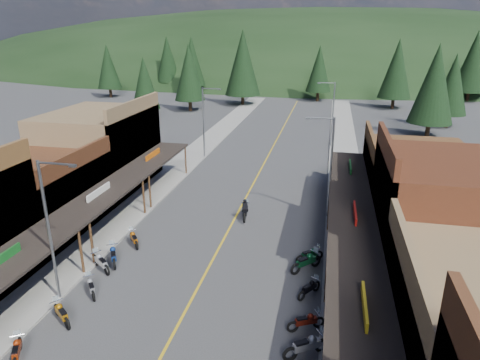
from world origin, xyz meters
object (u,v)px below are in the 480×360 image
Objects in this scene: bike_west_5 at (91,286)px; bike_west_8 at (134,238)px; shop_west_2 at (37,197)px; bike_west_7 at (113,255)px; pine_9 at (453,84)px; bike_east_5 at (306,321)px; streetlight_3 at (332,111)px; bike_east_6 at (309,288)px; pine_11 at (435,84)px; streetlight_2 at (329,164)px; bike_west_4 at (61,313)px; bike_west_3 at (17,350)px; bike_east_4 at (307,345)px; pedestrian_east_b at (338,196)px; bike_east_8 at (310,254)px; pine_4 at (397,69)px; pine_8 at (145,83)px; bike_east_7 at (306,261)px; shop_east_3 at (414,180)px; pine_3 at (319,69)px; streetlight_0 at (51,226)px; pine_0 at (108,66)px; pine_7 at (167,59)px; pine_2 at (243,63)px; rider_on_bike at (245,210)px; pedestrian_east_a at (343,264)px; shop_west_3 at (101,149)px; pine_5 at (474,61)px; shop_east_2 at (443,217)px; bike_west_6 at (101,261)px; pine_1 at (192,61)px; pine_10 at (189,72)px.

bike_west_5 is 0.98× the size of bike_west_8.
shop_west_2 reaches higher than bike_west_7.
pine_9 is 54.06m from bike_east_5.
streetlight_3 is 33.06m from bike_east_6.
pine_11 is 43.57m from bike_east_6.
streetlight_2 is 3.91× the size of bike_west_4.
bike_west_3 is 0.82× the size of bike_east_4.
bike_east_6 is 13.04m from pedestrian_east_b.
bike_west_8 is at bearing -124.49° from bike_east_8.
pine_8 is (-40.00, -20.00, -1.26)m from pine_4.
bike_east_7 is (-1.00, -8.19, -3.80)m from streetlight_2.
pine_9 reaches higher than shop_east_3.
shop_east_3 is at bearing 19.24° from shop_west_2.
bike_east_6 is (-7.45, -14.12, -2.00)m from shop_east_3.
shop_east_3 is 0.99× the size of pine_3.
bike_east_6 is (2.30, -68.82, -5.95)m from pine_3.
pine_0 is (-33.05, 68.00, 2.02)m from streetlight_0.
bike_west_8 is at bearing -124.62° from pine_11.
pine_7 is 6.41× the size of bike_west_8.
streetlight_3 is 32.92m from pine_2.
rider_on_bike is (-12.95, -4.74, -1.85)m from shop_east_3.
pedestrian_east_b is at bearing 9.78° from bike_west_7.
streetlight_0 is 48.42m from pine_8.
bike_west_4 is at bearing -129.31° from bike_west_8.
pine_3 is 1.02× the size of pine_9.
pedestrian_east_a is at bearing 17.98° from bike_east_8.
shop_west_3 is 77.38m from pine_5.
pine_11 is 45.90m from bike_west_8.
bike_west_6 is (-20.15, -4.47, -2.91)m from shop_east_2.
pine_1 is 1.01× the size of pine_11.
pine_4 is 5.39× the size of rider_on_bike.
streetlight_3 is 60.34m from pine_7.
shop_west_3 is 5.87× the size of bike_east_6.
pine_5 is 6.10× the size of bike_east_4.
pine_7 is 6.43× the size of bike_east_8.
pine_7 is (-45.75, 64.70, 4.70)m from shop_east_3.
pedestrian_east_b is (47.89, -51.89, -5.41)m from pine_0.
pine_0 is at bearing -178.23° from bike_east_4.
bike_east_8 is (-0.19, 3.72, 0.02)m from bike_east_6.
bike_east_4 reaches higher than bike_west_6.
shop_west_2 is 0.78× the size of pine_5.
streetlight_2 is 0.73× the size of pine_3.
shop_east_3 is 0.78× the size of pine_2.
pedestrian_east_a is (1.83, 2.24, 0.43)m from bike_east_6.
pine_10 is at bearing 159.67° from bike_east_7.
pine_1 is 6.73× the size of bike_east_6.
pine_0 is 75.74m from bike_west_5.
pine_7 is at bearing 150.25° from bike_east_6.
bike_west_4 is at bearing -123.66° from bike_east_6.
bike_west_6 is at bearing -71.95° from pedestrian_east_a.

